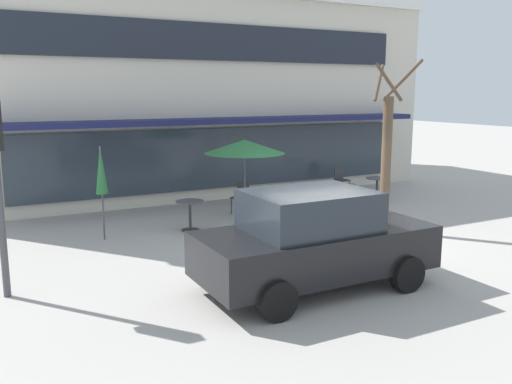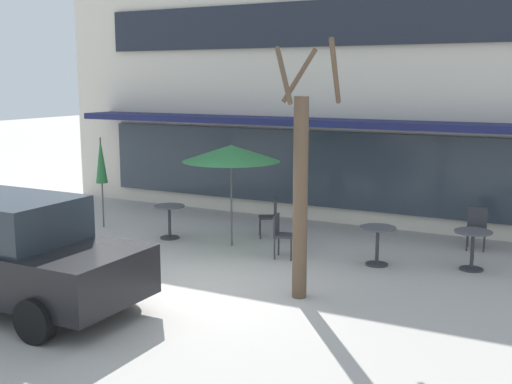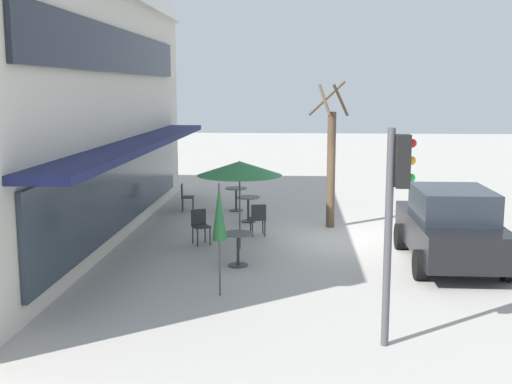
# 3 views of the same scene
# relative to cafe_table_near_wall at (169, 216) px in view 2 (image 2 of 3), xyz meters

# --- Properties ---
(ground_plane) EXTENTS (80.00, 80.00, 0.00)m
(ground_plane) POSITION_rel_cafe_table_near_wall_xyz_m (2.40, -2.73, -0.52)
(ground_plane) COLOR #ADA8A0
(building_facade) EXTENTS (16.04, 9.10, 6.81)m
(building_facade) POSITION_rel_cafe_table_near_wall_xyz_m (2.40, 7.23, 2.89)
(building_facade) COLOR beige
(building_facade) RESTS_ON ground
(cafe_table_near_wall) EXTENTS (0.70, 0.70, 0.76)m
(cafe_table_near_wall) POSITION_rel_cafe_table_near_wall_xyz_m (0.00, 0.00, 0.00)
(cafe_table_near_wall) COLOR #333338
(cafe_table_near_wall) RESTS_ON ground
(cafe_table_streetside) EXTENTS (0.70, 0.70, 0.76)m
(cafe_table_streetside) POSITION_rel_cafe_table_near_wall_xyz_m (6.51, 0.65, 0.00)
(cafe_table_streetside) COLOR #333338
(cafe_table_streetside) RESTS_ON ground
(cafe_table_by_tree) EXTENTS (0.70, 0.70, 0.76)m
(cafe_table_by_tree) POSITION_rel_cafe_table_near_wall_xyz_m (4.82, 0.13, 0.00)
(cafe_table_by_tree) COLOR #333338
(cafe_table_by_tree) RESTS_ON ground
(patio_umbrella_green_folded) EXTENTS (2.10, 2.10, 2.20)m
(patio_umbrella_green_folded) POSITION_rel_cafe_table_near_wall_xyz_m (1.57, 0.10, 1.51)
(patio_umbrella_green_folded) COLOR #4C4C51
(patio_umbrella_green_folded) RESTS_ON ground
(patio_umbrella_cream_folded) EXTENTS (0.28, 0.28, 2.20)m
(patio_umbrella_cream_folded) POSITION_rel_cafe_table_near_wall_xyz_m (-2.09, 0.17, 1.11)
(patio_umbrella_cream_folded) COLOR #4C4C51
(patio_umbrella_cream_folded) RESTS_ON ground
(cafe_chair_0) EXTENTS (0.55, 0.55, 0.89)m
(cafe_chair_0) POSITION_rel_cafe_table_near_wall_xyz_m (1.99, 1.16, 0.01)
(cafe_chair_0) COLOR #333338
(cafe_chair_0) RESTS_ON ground
(cafe_chair_1) EXTENTS (0.48, 0.48, 0.89)m
(cafe_chair_1) POSITION_rel_cafe_table_near_wall_xyz_m (2.94, -0.28, 0.01)
(cafe_chair_1) COLOR #333338
(cafe_chair_1) RESTS_ON ground
(cafe_chair_2) EXTENTS (0.44, 0.44, 0.89)m
(cafe_chair_2) POSITION_rel_cafe_table_near_wall_xyz_m (6.32, 2.29, 0.01)
(cafe_chair_2) COLOR #333338
(cafe_chair_2) RESTS_ON ground
(parked_sedan) EXTENTS (4.20, 2.02, 1.76)m
(parked_sedan) POSITION_rel_cafe_table_near_wall_xyz_m (0.46, -4.79, 0.36)
(parked_sedan) COLOR black
(parked_sedan) RESTS_ON ground
(street_tree) EXTENTS (1.16, 1.15, 4.18)m
(street_tree) POSITION_rel_cafe_table_near_wall_xyz_m (4.25, -2.28, 1.35)
(street_tree) COLOR brown
(street_tree) RESTS_ON ground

